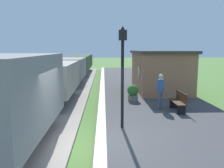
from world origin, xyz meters
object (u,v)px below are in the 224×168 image
at_px(station_hut, 160,71).
at_px(lamp_post_near, 123,59).
at_px(bench_down_platform, 143,77).
at_px(person_waiting, 161,90).
at_px(freight_train, 68,70).
at_px(bench_near_hut, 179,101).
at_px(potted_planter, 133,93).

bearing_deg(station_hut, lamp_post_near, -112.18).
height_order(bench_down_platform, person_waiting, person_waiting).
bearing_deg(station_hut, bench_down_platform, 94.85).
bearing_deg(lamp_post_near, bench_down_platform, 77.01).
relative_size(station_hut, person_waiting, 3.39).
height_order(freight_train, lamp_post_near, lamp_post_near).
distance_m(station_hut, lamp_post_near, 8.60).
bearing_deg(bench_near_hut, bench_down_platform, 90.00).
bearing_deg(bench_down_platform, station_hut, -85.15).
xyz_separation_m(freight_train, potted_planter, (4.55, -6.26, -0.74)).
height_order(bench_near_hut, potted_planter, potted_planter).
height_order(freight_train, bench_near_hut, freight_train).
xyz_separation_m(bench_near_hut, lamp_post_near, (-2.84, -2.28, 2.08)).
relative_size(bench_near_hut, person_waiting, 0.88).
bearing_deg(potted_planter, person_waiting, -59.65).
xyz_separation_m(station_hut, bench_down_platform, (-0.38, 4.43, -0.93)).
relative_size(bench_near_hut, bench_down_platform, 1.00).
distance_m(station_hut, potted_planter, 4.07).
bearing_deg(bench_near_hut, freight_train, 126.70).
xyz_separation_m(bench_near_hut, bench_down_platform, (0.00, 10.04, 0.00)).
bearing_deg(potted_planter, station_hut, 55.39).
relative_size(potted_planter, lamp_post_near, 0.25).
bearing_deg(station_hut, potted_planter, -124.61).
distance_m(potted_planter, lamp_post_near, 5.17).
xyz_separation_m(freight_train, person_waiting, (5.66, -8.15, -0.28)).
height_order(bench_near_hut, person_waiting, person_waiting).
relative_size(station_hut, bench_near_hut, 3.87).
relative_size(freight_train, potted_planter, 35.59).
distance_m(bench_near_hut, lamp_post_near, 4.19).
relative_size(person_waiting, lamp_post_near, 0.46).
bearing_deg(freight_train, bench_near_hut, -53.30).
relative_size(station_hut, potted_planter, 6.33).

